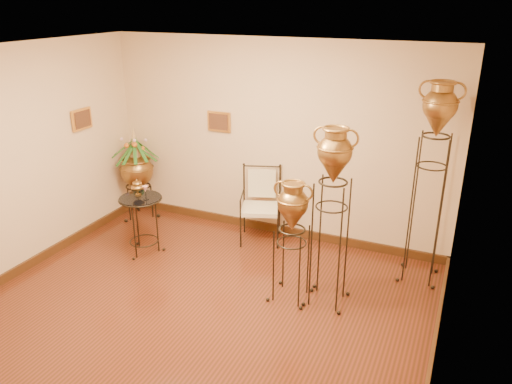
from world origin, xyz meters
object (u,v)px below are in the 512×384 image
at_px(armchair, 261,206).
at_px(amphora_mid, 331,218).
at_px(planter_urn, 136,167).
at_px(side_table, 143,224).
at_px(amphora_tall, 430,183).

bearing_deg(armchair, amphora_mid, -59.10).
relative_size(planter_urn, side_table, 1.46).
xyz_separation_m(amphora_tall, side_table, (-3.52, -0.83, -0.84)).
xyz_separation_m(amphora_mid, planter_urn, (-3.40, 1.11, -0.22)).
relative_size(amphora_mid, planter_urn, 1.40).
height_order(amphora_mid, side_table, amphora_mid).
distance_m(amphora_tall, amphora_mid, 1.34).
xyz_separation_m(amphora_tall, armchair, (-2.21, 0.14, -0.73)).
relative_size(amphora_tall, side_table, 2.42).
bearing_deg(amphora_mid, amphora_tall, 47.14).
bearing_deg(amphora_mid, side_table, 177.07).
distance_m(amphora_tall, planter_urn, 4.32).
height_order(amphora_mid, armchair, amphora_mid).
bearing_deg(side_table, amphora_tall, 13.30).
bearing_deg(amphora_tall, side_table, -166.70).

